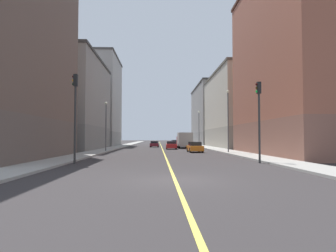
{
  "coord_description": "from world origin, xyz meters",
  "views": [
    {
      "loc": [
        -0.79,
        -13.31,
        1.94
      ],
      "look_at": [
        0.99,
        37.3,
        3.97
      ],
      "focal_mm": 31.2,
      "sensor_mm": 36.0,
      "label": 1
    }
  ],
  "objects_px": {
    "traffic_light_right_near": "(75,106)",
    "traffic_light_left_near": "(259,111)",
    "car_maroon": "(154,144)",
    "building_left_far": "(217,115)",
    "building_left_mid": "(244,110)",
    "street_lamp_left_near": "(228,115)",
    "car_orange": "(195,147)",
    "building_left_near": "(309,62)",
    "building_right_distant": "(92,101)",
    "box_truck": "(184,140)",
    "street_lamp_right_near": "(106,121)",
    "street_lamp_left_far": "(199,125)",
    "car_white": "(182,144)",
    "car_red": "(171,145)",
    "building_right_midblock": "(63,104)",
    "car_blue": "(174,142)",
    "car_black": "(175,143)"
  },
  "relations": [
    {
      "from": "traffic_light_right_near",
      "to": "car_blue",
      "type": "distance_m",
      "value": 60.7
    },
    {
      "from": "building_left_far",
      "to": "box_truck",
      "type": "distance_m",
      "value": 32.4
    },
    {
      "from": "building_right_midblock",
      "to": "box_truck",
      "type": "height_order",
      "value": "building_right_midblock"
    },
    {
      "from": "building_left_mid",
      "to": "car_white",
      "type": "relative_size",
      "value": 5.11
    },
    {
      "from": "street_lamp_right_near",
      "to": "car_blue",
      "type": "bearing_deg",
      "value": 73.94
    },
    {
      "from": "building_left_far",
      "to": "traffic_light_left_near",
      "type": "distance_m",
      "value": 61.59
    },
    {
      "from": "traffic_light_left_near",
      "to": "car_maroon",
      "type": "relative_size",
      "value": 1.43
    },
    {
      "from": "traffic_light_right_near",
      "to": "traffic_light_left_near",
      "type": "bearing_deg",
      "value": -0.0
    },
    {
      "from": "traffic_light_right_near",
      "to": "street_lamp_right_near",
      "type": "relative_size",
      "value": 0.99
    },
    {
      "from": "building_right_midblock",
      "to": "street_lamp_left_far",
      "type": "distance_m",
      "value": 27.87
    },
    {
      "from": "building_left_near",
      "to": "street_lamp_left_far",
      "type": "xyz_separation_m",
      "value": [
        -8.25,
        29.63,
        -5.87
      ]
    },
    {
      "from": "car_red",
      "to": "street_lamp_left_near",
      "type": "bearing_deg",
      "value": -64.35
    },
    {
      "from": "building_left_far",
      "to": "street_lamp_right_near",
      "type": "distance_m",
      "value": 48.71
    },
    {
      "from": "building_left_far",
      "to": "box_truck",
      "type": "bearing_deg",
      "value": -112.46
    },
    {
      "from": "traffic_light_left_near",
      "to": "building_right_distant",
      "type": "bearing_deg",
      "value": 116.45
    },
    {
      "from": "car_maroon",
      "to": "building_left_far",
      "type": "bearing_deg",
      "value": 51.4
    },
    {
      "from": "building_left_mid",
      "to": "street_lamp_left_near",
      "type": "height_order",
      "value": "building_left_mid"
    },
    {
      "from": "building_left_near",
      "to": "car_red",
      "type": "relative_size",
      "value": 5.09
    },
    {
      "from": "street_lamp_left_near",
      "to": "street_lamp_right_near",
      "type": "distance_m",
      "value": 16.63
    },
    {
      "from": "street_lamp_right_near",
      "to": "building_left_far",
      "type": "bearing_deg",
      "value": 60.1
    },
    {
      "from": "street_lamp_left_near",
      "to": "car_orange",
      "type": "bearing_deg",
      "value": 143.29
    },
    {
      "from": "street_lamp_left_near",
      "to": "street_lamp_right_near",
      "type": "bearing_deg",
      "value": 163.58
    },
    {
      "from": "building_left_far",
      "to": "car_black",
      "type": "relative_size",
      "value": 5.43
    },
    {
      "from": "car_red",
      "to": "building_left_far",
      "type": "bearing_deg",
      "value": 66.21
    },
    {
      "from": "car_orange",
      "to": "car_blue",
      "type": "xyz_separation_m",
      "value": [
        -0.35,
        42.82,
        -0.06
      ]
    },
    {
      "from": "traffic_light_left_near",
      "to": "car_red",
      "type": "xyz_separation_m",
      "value": [
        -5.43,
        27.39,
        -3.36
      ]
    },
    {
      "from": "street_lamp_left_far",
      "to": "building_left_far",
      "type": "bearing_deg",
      "value": 68.66
    },
    {
      "from": "box_truck",
      "to": "car_maroon",
      "type": "bearing_deg",
      "value": 128.24
    },
    {
      "from": "building_left_near",
      "to": "box_truck",
      "type": "xyz_separation_m",
      "value": [
        -12.1,
        21.49,
        -8.99
      ]
    },
    {
      "from": "building_left_near",
      "to": "traffic_light_left_near",
      "type": "height_order",
      "value": "building_left_near"
    },
    {
      "from": "traffic_light_right_near",
      "to": "car_orange",
      "type": "bearing_deg",
      "value": 56.4
    },
    {
      "from": "building_left_near",
      "to": "street_lamp_right_near",
      "type": "bearing_deg",
      "value": 160.27
    },
    {
      "from": "car_orange",
      "to": "building_left_near",
      "type": "bearing_deg",
      "value": -29.48
    },
    {
      "from": "building_left_near",
      "to": "building_right_distant",
      "type": "distance_m",
      "value": 48.94
    },
    {
      "from": "building_left_mid",
      "to": "car_maroon",
      "type": "xyz_separation_m",
      "value": [
        -17.7,
        3.71,
        -6.76
      ]
    },
    {
      "from": "car_white",
      "to": "car_black",
      "type": "xyz_separation_m",
      "value": [
        -0.38,
        17.25,
        0.04
      ]
    },
    {
      "from": "building_right_midblock",
      "to": "building_left_near",
      "type": "bearing_deg",
      "value": -26.39
    },
    {
      "from": "car_orange",
      "to": "car_white",
      "type": "bearing_deg",
      "value": 90.28
    },
    {
      "from": "street_lamp_right_near",
      "to": "box_truck",
      "type": "distance_m",
      "value": 17.83
    },
    {
      "from": "building_right_distant",
      "to": "traffic_light_left_near",
      "type": "height_order",
      "value": "building_right_distant"
    },
    {
      "from": "building_left_far",
      "to": "box_truck",
      "type": "relative_size",
      "value": 3.8
    },
    {
      "from": "traffic_light_left_near",
      "to": "street_lamp_left_near",
      "type": "relative_size",
      "value": 0.8
    },
    {
      "from": "car_blue",
      "to": "traffic_light_left_near",
      "type": "bearing_deg",
      "value": -86.99
    },
    {
      "from": "building_right_midblock",
      "to": "car_red",
      "type": "relative_size",
      "value": 4.83
    },
    {
      "from": "street_lamp_right_near",
      "to": "car_blue",
      "type": "height_order",
      "value": "street_lamp_right_near"
    },
    {
      "from": "building_left_near",
      "to": "building_right_midblock",
      "type": "relative_size",
      "value": 1.05
    },
    {
      "from": "building_right_distant",
      "to": "car_orange",
      "type": "height_order",
      "value": "building_right_distant"
    },
    {
      "from": "building_right_midblock",
      "to": "car_white",
      "type": "distance_m",
      "value": 23.41
    },
    {
      "from": "building_left_mid",
      "to": "street_lamp_left_near",
      "type": "bearing_deg",
      "value": -111.55
    },
    {
      "from": "building_left_near",
      "to": "car_blue",
      "type": "height_order",
      "value": "building_left_near"
    }
  ]
}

